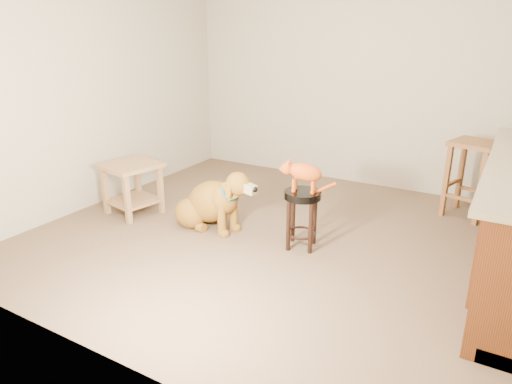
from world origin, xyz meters
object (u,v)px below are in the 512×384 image
Objects in this scene: padded_stool at (302,208)px; side_table at (132,181)px; wood_stool at (471,178)px; golden_retriever at (211,203)px; tabby_kitten at (302,173)px.

side_table is at bearing -175.36° from padded_stool.
wood_stool is 0.75× the size of golden_retriever.
padded_stool is 0.32m from tabby_kitten.
padded_stool is 1.88m from side_table.
wood_stool is 3.50m from side_table.
side_table is (-3.07, -1.69, -0.05)m from wood_stool.
side_table is at bearing -151.20° from wood_stool.
tabby_kitten reaches higher than padded_stool.
padded_stool is 0.85× the size of side_table.
wood_stool reaches higher than golden_retriever.
wood_stool is at bearing 38.44° from tabby_kitten.
golden_retriever is at bearing 169.09° from tabby_kitten.
wood_stool is 1.97m from tabby_kitten.
tabby_kitten is at bearing -172.20° from padded_stool.
tabby_kitten is (1.87, 0.15, 0.34)m from side_table.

